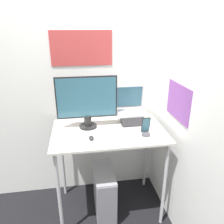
{
  "coord_description": "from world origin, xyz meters",
  "views": [
    {
      "loc": [
        -0.26,
        -1.47,
        1.8
      ],
      "look_at": [
        0.03,
        0.33,
        1.09
      ],
      "focal_mm": 35.0,
      "sensor_mm": 36.0,
      "label": 1
    }
  ],
  "objects_px": {
    "laptop": "(131,114)",
    "mouse": "(91,138)",
    "cell_phone": "(146,130)",
    "keyboard": "(118,137)",
    "computer_tower": "(104,192)",
    "monitor": "(87,102)"
  },
  "relations": [
    {
      "from": "laptop",
      "to": "mouse",
      "type": "relative_size",
      "value": 5.18
    },
    {
      "from": "mouse",
      "to": "cell_phone",
      "type": "xyz_separation_m",
      "value": [
        0.48,
        0.0,
        0.03
      ]
    },
    {
      "from": "keyboard",
      "to": "mouse",
      "type": "relative_size",
      "value": 4.66
    },
    {
      "from": "keyboard",
      "to": "computer_tower",
      "type": "distance_m",
      "value": 0.68
    },
    {
      "from": "cell_phone",
      "to": "computer_tower",
      "type": "relative_size",
      "value": 0.34
    },
    {
      "from": "laptop",
      "to": "keyboard",
      "type": "relative_size",
      "value": 1.11
    },
    {
      "from": "laptop",
      "to": "monitor",
      "type": "xyz_separation_m",
      "value": [
        -0.43,
        -0.04,
        0.15
      ]
    },
    {
      "from": "cell_phone",
      "to": "mouse",
      "type": "bearing_deg",
      "value": -179.76
    },
    {
      "from": "keyboard",
      "to": "cell_phone",
      "type": "xyz_separation_m",
      "value": [
        0.25,
        0.01,
        0.04
      ]
    },
    {
      "from": "keyboard",
      "to": "cell_phone",
      "type": "bearing_deg",
      "value": 1.96
    },
    {
      "from": "laptop",
      "to": "cell_phone",
      "type": "xyz_separation_m",
      "value": [
        0.06,
        -0.29,
        -0.05
      ]
    },
    {
      "from": "keyboard",
      "to": "cell_phone",
      "type": "height_order",
      "value": "cell_phone"
    },
    {
      "from": "laptop",
      "to": "monitor",
      "type": "bearing_deg",
      "value": -175.16
    },
    {
      "from": "laptop",
      "to": "monitor",
      "type": "relative_size",
      "value": 0.63
    },
    {
      "from": "monitor",
      "to": "cell_phone",
      "type": "bearing_deg",
      "value": -27.04
    },
    {
      "from": "monitor",
      "to": "keyboard",
      "type": "height_order",
      "value": "monitor"
    },
    {
      "from": "laptop",
      "to": "keyboard",
      "type": "distance_m",
      "value": 0.36
    },
    {
      "from": "laptop",
      "to": "computer_tower",
      "type": "bearing_deg",
      "value": -147.13
    },
    {
      "from": "monitor",
      "to": "keyboard",
      "type": "distance_m",
      "value": 0.43
    },
    {
      "from": "laptop",
      "to": "computer_tower",
      "type": "relative_size",
      "value": 0.71
    },
    {
      "from": "keyboard",
      "to": "monitor",
      "type": "bearing_deg",
      "value": 132.73
    },
    {
      "from": "monitor",
      "to": "laptop",
      "type": "bearing_deg",
      "value": 4.84
    }
  ]
}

